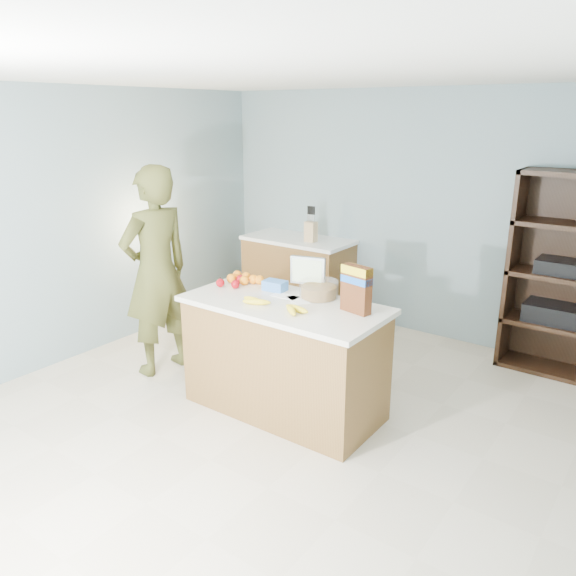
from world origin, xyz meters
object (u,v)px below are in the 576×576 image
Objects in this scene: counter_peninsula at (284,361)px; person at (156,272)px; cereal_box at (356,286)px; tv at (308,272)px; shelving_unit at (564,279)px.

person reaches higher than counter_peninsula.
cereal_box is (0.54, 0.13, 0.68)m from counter_peninsula.
cereal_box is at bearing 13.42° from counter_peninsula.
cereal_box is at bearing -19.98° from tv.
person is (-1.34, -0.06, 0.51)m from counter_peninsula.
shelving_unit reaches higher than counter_peninsula.
tv is (-0.01, 0.33, 0.64)m from counter_peninsula.
person reaches higher than shelving_unit.
person is 5.44× the size of cereal_box.
person is 1.40m from tv.
person is at bearing -177.33° from counter_peninsula.
counter_peninsula is 5.53× the size of tv.
shelving_unit reaches higher than tv.
tv is (1.33, 0.39, 0.13)m from person.
tv is at bearing 160.02° from cereal_box.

